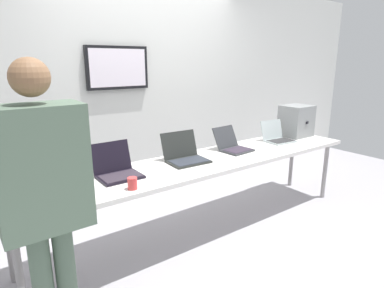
{
  "coord_description": "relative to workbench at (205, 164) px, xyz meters",
  "views": [
    {
      "loc": [
        -1.85,
        -2.32,
        1.67
      ],
      "look_at": [
        -0.08,
        0.1,
        0.89
      ],
      "focal_mm": 30.04,
      "sensor_mm": 36.0,
      "label": 1
    }
  ],
  "objects": [
    {
      "name": "equipment_box",
      "position": [
        1.57,
        0.14,
        0.24
      ],
      "size": [
        0.36,
        0.32,
        0.39
      ],
      "color": "gray",
      "rests_on": "workbench"
    },
    {
      "name": "workbench",
      "position": [
        0.0,
        0.0,
        0.0
      ],
      "size": [
        3.6,
        0.7,
        0.74
      ],
      "color": "silver",
      "rests_on": "ground"
    },
    {
      "name": "person",
      "position": [
        -1.57,
        -0.62,
        0.33
      ],
      "size": [
        0.44,
        0.59,
        1.69
      ],
      "color": "#546956",
      "rests_on": "ground"
    },
    {
      "name": "ground",
      "position": [
        0.0,
        0.0,
        -0.72
      ],
      "size": [
        8.0,
        8.0,
        0.04
      ],
      "primitive_type": "cube",
      "color": "#9E9BA2"
    },
    {
      "name": "laptop_station_2",
      "position": [
        -0.18,
        0.09,
        0.1
      ],
      "size": [
        0.39,
        0.36,
        0.26
      ],
      "color": "#252725",
      "rests_on": "workbench"
    },
    {
      "name": "laptop_station_4",
      "position": [
        1.15,
        0.09,
        0.1
      ],
      "size": [
        0.34,
        0.33,
        0.24
      ],
      "color": "#A9B5B5",
      "rests_on": "workbench"
    },
    {
      "name": "laptop_station_1",
      "position": [
        -0.87,
        0.08,
        0.11
      ],
      "size": [
        0.34,
        0.34,
        0.27
      ],
      "color": "black",
      "rests_on": "workbench"
    },
    {
      "name": "laptop_station_3",
      "position": [
        0.45,
        0.1,
        0.1
      ],
      "size": [
        0.33,
        0.38,
        0.24
      ],
      "color": "#333538",
      "rests_on": "workbench"
    },
    {
      "name": "coffee_mug",
      "position": [
        -0.89,
        -0.25,
        0.09
      ],
      "size": [
        0.07,
        0.07,
        0.09
      ],
      "color": "#D13C3B",
      "rests_on": "workbench"
    },
    {
      "name": "back_wall",
      "position": [
        -0.01,
        1.13,
        0.64
      ],
      "size": [
        8.0,
        0.11,
        2.68
      ],
      "color": "silver",
      "rests_on": "ground"
    },
    {
      "name": "laptop_station_0",
      "position": [
        -1.57,
        0.09,
        0.1
      ],
      "size": [
        0.35,
        0.34,
        0.25
      ],
      "color": "black",
      "rests_on": "workbench"
    }
  ]
}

